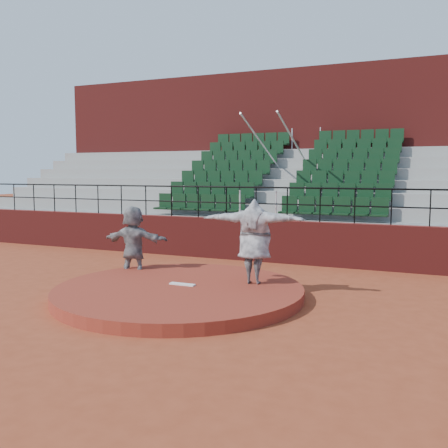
# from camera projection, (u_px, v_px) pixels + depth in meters

# --- Properties ---
(ground) EXTENTS (90.00, 90.00, 0.00)m
(ground) POSITION_uv_depth(u_px,v_px,m) (179.00, 297.00, 11.08)
(ground) COLOR brown
(ground) RESTS_ON ground
(pitchers_mound) EXTENTS (5.50, 5.50, 0.25)m
(pitchers_mound) POSITION_uv_depth(u_px,v_px,m) (179.00, 292.00, 11.06)
(pitchers_mound) COLOR maroon
(pitchers_mound) RESTS_ON ground
(pitching_rubber) EXTENTS (0.60, 0.15, 0.03)m
(pitching_rubber) POSITION_uv_depth(u_px,v_px,m) (182.00, 284.00, 11.19)
(pitching_rubber) COLOR white
(pitching_rubber) RESTS_ON pitchers_mound
(boundary_wall) EXTENTS (24.00, 0.30, 1.30)m
(boundary_wall) POSITION_uv_depth(u_px,v_px,m) (256.00, 240.00, 15.57)
(boundary_wall) COLOR maroon
(boundary_wall) RESTS_ON ground
(wall_railing) EXTENTS (24.04, 0.05, 1.03)m
(wall_railing) POSITION_uv_depth(u_px,v_px,m) (256.00, 196.00, 15.43)
(wall_railing) COLOR black
(wall_railing) RESTS_ON boundary_wall
(seating_deck) EXTENTS (24.00, 5.97, 4.63)m
(seating_deck) POSITION_uv_depth(u_px,v_px,m) (289.00, 207.00, 18.82)
(seating_deck) COLOR gray
(seating_deck) RESTS_ON ground
(press_box_facade) EXTENTS (24.00, 3.00, 7.10)m
(press_box_facade) POSITION_uv_depth(u_px,v_px,m) (314.00, 154.00, 22.20)
(press_box_facade) COLOR maroon
(press_box_facade) RESTS_ON ground
(pitcher) EXTENTS (2.42, 0.93, 1.92)m
(pitcher) POSITION_uv_depth(u_px,v_px,m) (254.00, 242.00, 11.27)
(pitcher) COLOR black
(pitcher) RESTS_ON pitchers_mound
(fielder) EXTENTS (1.81, 0.75, 1.90)m
(fielder) POSITION_uv_depth(u_px,v_px,m) (134.00, 242.00, 13.02)
(fielder) COLOR black
(fielder) RESTS_ON ground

